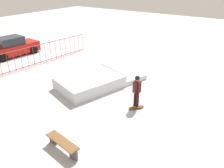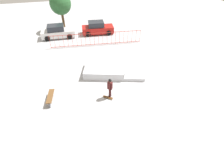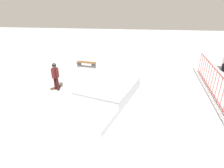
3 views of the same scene
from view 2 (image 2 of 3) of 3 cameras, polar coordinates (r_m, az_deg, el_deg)
ground_plane at (r=15.63m, az=-0.21°, el=1.65°), size 60.00×60.00×0.00m
skate_ramp at (r=16.25m, az=-0.74°, el=4.63°), size 5.92×4.05×0.74m
skater at (r=13.19m, az=-0.67°, el=-0.89°), size 0.44×0.40×1.73m
skateboard at (r=13.67m, az=-1.36°, el=-4.38°), size 0.76×0.64×0.09m
perimeter_fence at (r=21.22m, az=-5.11°, el=14.45°), size 10.56×1.03×1.50m
park_bench at (r=14.08m, az=-19.41°, el=-4.00°), size 0.62×1.65×0.48m
parked_car_white at (r=24.16m, az=-17.28°, el=15.88°), size 4.14×2.00×1.60m
parked_car_red at (r=24.43m, az=-4.79°, el=17.67°), size 4.24×2.22×1.60m
distant_tree at (r=25.82m, az=-16.46°, el=23.72°), size 2.75×2.75×4.78m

